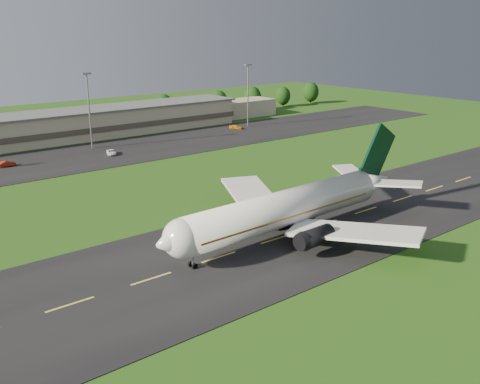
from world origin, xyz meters
TOP-DOWN VIEW (x-y plane):
  - ground at (0.00, 0.00)m, footprint 360.00×360.00m
  - taxiway at (0.00, 0.00)m, footprint 220.00×30.00m
  - apron at (0.00, 72.00)m, footprint 260.00×30.00m
  - airliner at (2.54, 0.03)m, footprint 51.28×42.16m
  - terminal at (6.40, 96.18)m, footprint 145.00×16.00m
  - light_mast_centre at (5.00, 80.00)m, footprint 2.40×1.20m
  - light_mast_east at (60.00, 80.00)m, footprint 2.40×1.20m
  - tree_line at (35.33, 106.21)m, footprint 198.58×8.78m
  - service_vehicle_b at (-19.23, 73.49)m, footprint 3.99×1.62m
  - service_vehicle_c at (5.59, 69.46)m, footprint 3.54×5.07m
  - service_vehicle_d at (53.38, 77.87)m, footprint 4.29×4.45m

SIDE VIEW (x-z plane):
  - ground at x=0.00m, z-range 0.00..0.00m
  - taxiway at x=0.00m, z-range 0.00..0.10m
  - apron at x=0.00m, z-range 0.00..0.10m
  - service_vehicle_d at x=53.38m, z-range 0.10..1.38m
  - service_vehicle_c at x=5.59m, z-range 0.10..1.39m
  - service_vehicle_b at x=-19.23m, z-range 0.10..1.39m
  - terminal at x=6.40m, z-range -0.21..8.19m
  - airliner at x=2.54m, z-range -3.13..12.45m
  - tree_line at x=35.33m, z-range 0.09..9.60m
  - light_mast_centre at x=5.00m, z-range 2.56..22.91m
  - light_mast_east at x=60.00m, z-range 2.56..22.91m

